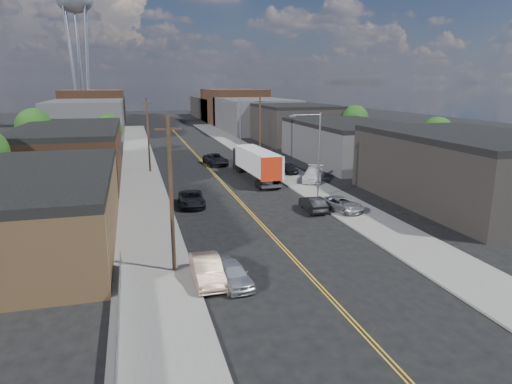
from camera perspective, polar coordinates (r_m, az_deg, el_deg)
ground at (r=79.34m, az=-7.61°, el=4.75°), size 260.00×260.00×0.00m
centerline at (r=64.70m, az=-5.80°, el=2.84°), size 0.32×120.00×0.01m
sidewalk_left at (r=63.86m, az=-14.24°, el=2.41°), size 5.00×140.00×0.15m
sidewalk_right at (r=66.86m, az=2.26°, el=3.30°), size 5.00×140.00×0.15m
warehouse_tan at (r=37.68m, az=-26.50°, el=-1.91°), size 12.00×22.00×5.60m
warehouse_brown at (r=62.82m, az=-22.18°, el=4.64°), size 12.00×26.00×6.60m
industrial_right_a at (r=50.39m, az=24.97°, el=2.70°), size 14.00×22.00×7.10m
industrial_right_b at (r=72.03m, az=11.63°, el=6.17°), size 14.00×24.00×6.10m
industrial_right_c at (r=95.74m, az=4.61°, el=8.60°), size 14.00×22.00×7.60m
skyline_left_a at (r=113.45m, az=-20.33°, el=8.68°), size 16.00×30.00×8.00m
skyline_right_a at (r=117.03m, az=-0.18°, el=9.62°), size 16.00×30.00×8.00m
skyline_left_b at (r=138.27m, az=-19.53°, el=9.87°), size 16.00×26.00×10.00m
skyline_right_b at (r=141.22m, az=-2.87°, el=10.67°), size 16.00×26.00×10.00m
skyline_left_c at (r=158.28m, az=-19.00°, el=9.73°), size 16.00×40.00×7.00m
skyline_right_c at (r=160.86m, az=-4.42°, el=10.46°), size 16.00×40.00×7.00m
water_tower at (r=129.66m, az=-21.73°, el=20.91°), size 9.00×9.00×36.90m
streetlight_near at (r=46.82m, az=7.46°, el=5.33°), size 3.39×0.25×9.00m
streetlight_far at (r=80.07m, az=-2.28°, el=8.78°), size 3.39×0.25×9.00m
utility_pole_left_near at (r=28.64m, az=-10.56°, el=-0.36°), size 1.60×0.26×10.00m
utility_pole_left_far at (r=63.16m, az=-13.32°, el=7.00°), size 1.60×0.26×10.00m
utility_pole_right at (r=68.65m, az=0.50°, el=7.85°), size 1.60×0.26×10.00m
chainlink_fence at (r=24.07m, az=-16.81°, el=-14.93°), size 0.05×16.00×1.22m
tree_left_mid at (r=74.30m, az=-25.95°, el=7.20°), size 5.10×5.04×8.37m
tree_left_far at (r=80.18m, az=-17.92°, el=7.60°), size 4.35×4.20×6.97m
tree_right_near at (r=67.60m, az=21.71°, el=6.59°), size 4.60×4.48×7.44m
tree_right_far at (r=87.87m, az=12.32°, el=8.80°), size 4.85×4.76×7.91m
semi_truck at (r=57.81m, az=-0.16°, el=3.84°), size 3.09×14.82×3.85m
car_left_a at (r=27.87m, az=-2.99°, el=-10.16°), size 2.23×4.37×1.42m
car_left_b at (r=28.32m, az=-6.14°, el=-9.66°), size 1.68×4.77×1.57m
car_left_c at (r=45.47m, az=-8.05°, el=-0.85°), size 2.67×5.36×1.46m
car_right_oncoming at (r=43.58m, az=7.13°, el=-1.47°), size 1.67×4.39×1.43m
car_right_lot_a at (r=43.52m, az=10.63°, el=-1.49°), size 3.77×5.20×1.31m
car_right_lot_b at (r=56.39m, az=7.18°, el=2.21°), size 4.65×6.01×1.62m
car_right_lot_c at (r=61.13m, az=4.13°, el=3.04°), size 1.65×4.04×1.37m
car_ahead_truck at (r=68.13m, az=-5.05°, el=4.08°), size 3.37×6.11×1.62m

